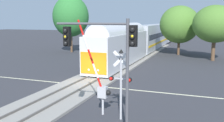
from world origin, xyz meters
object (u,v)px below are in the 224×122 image
object	(u,v)px
oak_far_right	(215,24)
elm_centre_background	(180,24)
crossing_signal_mast	(121,77)
pine_left_background	(71,16)
traffic_signal_near_right	(107,49)
crossing_gate_near	(101,84)
commuter_train	(154,35)

from	to	relation	value
oak_far_right	elm_centre_background	size ratio (longest dim) A/B	0.97
crossing_signal_mast	pine_left_background	xyz separation A→B (m)	(-18.55, 27.19, 3.92)
traffic_signal_near_right	pine_left_background	bearing A→B (deg)	122.21
oak_far_right	elm_centre_background	distance (m)	7.12
oak_far_right	traffic_signal_near_right	bearing A→B (deg)	-101.22
crossing_signal_mast	elm_centre_background	distance (m)	30.49
crossing_signal_mast	elm_centre_background	world-z (taller)	elm_centre_background
crossing_signal_mast	oak_far_right	bearing A→B (deg)	77.72
crossing_gate_near	elm_centre_background	world-z (taller)	elm_centre_background
crossing_signal_mast	traffic_signal_near_right	xyz separation A→B (m)	(0.04, -2.31, 1.89)
commuter_train	oak_far_right	world-z (taller)	oak_far_right
crossing_gate_near	crossing_signal_mast	xyz separation A→B (m)	(1.43, -0.37, 0.65)
traffic_signal_near_right	pine_left_background	size ratio (longest dim) A/B	0.58
commuter_train	pine_left_background	size ratio (longest dim) A/B	6.33
commuter_train	elm_centre_background	world-z (taller)	elm_centre_background
traffic_signal_near_right	pine_left_background	distance (m)	34.93
traffic_signal_near_right	oak_far_right	distance (m)	28.56
traffic_signal_near_right	elm_centre_background	world-z (taller)	elm_centre_background
traffic_signal_near_right	elm_centre_background	size ratio (longest dim) A/B	0.72
pine_left_background	elm_centre_background	world-z (taller)	pine_left_background
crossing_gate_near	oak_far_right	bearing A→B (deg)	74.50
crossing_gate_near	oak_far_right	world-z (taller)	oak_far_right
commuter_train	crossing_gate_near	world-z (taller)	crossing_gate_near
crossing_gate_near	pine_left_background	world-z (taller)	pine_left_background
commuter_train	pine_left_background	bearing A→B (deg)	-137.98
oak_far_right	pine_left_background	world-z (taller)	pine_left_background
crossing_signal_mast	crossing_gate_near	bearing A→B (deg)	165.52
commuter_train	crossing_gate_near	xyz separation A→B (m)	(4.24, -38.43, -0.81)
crossing_gate_near	crossing_signal_mast	world-z (taller)	crossing_gate_near
crossing_gate_near	traffic_signal_near_right	xyz separation A→B (m)	(1.47, -2.68, 2.54)
crossing_signal_mast	elm_centre_background	size ratio (longest dim) A/B	0.51
crossing_gate_near	crossing_signal_mast	distance (m)	1.62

